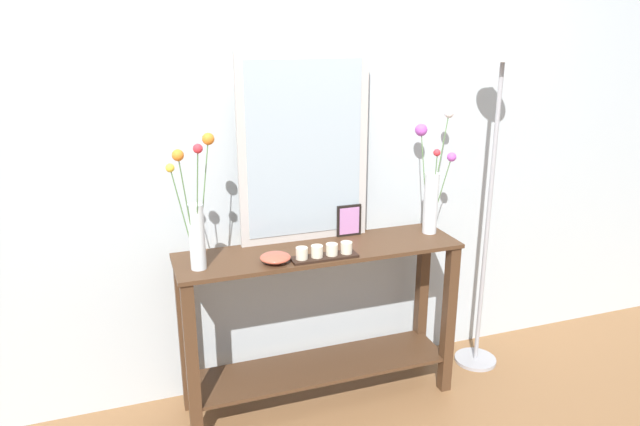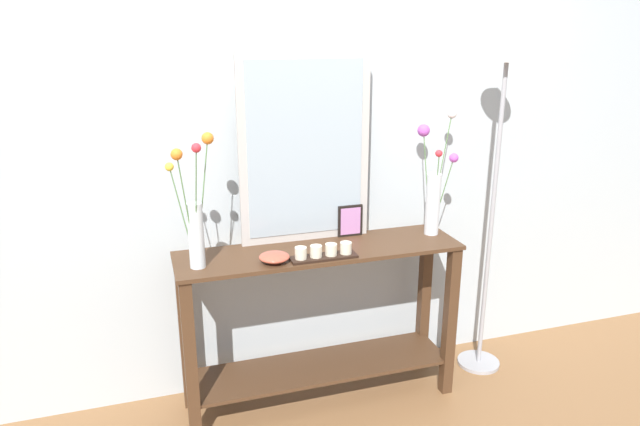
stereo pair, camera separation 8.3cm
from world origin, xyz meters
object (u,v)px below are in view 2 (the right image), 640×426
(decorative_bowl, at_px, (274,257))
(floor_lamp, at_px, (497,158))
(vase_right, at_px, (434,188))
(picture_frame_small, at_px, (350,221))
(mirror_leaning, at_px, (305,149))
(console_table, at_px, (320,312))
(tall_vase_left, at_px, (195,218))
(candle_tray, at_px, (324,253))

(decorative_bowl, height_order, floor_lamp, floor_lamp)
(vase_right, relative_size, picture_frame_small, 3.84)
(floor_lamp, bearing_deg, vase_right, 177.57)
(mirror_leaning, relative_size, vase_right, 1.47)
(picture_frame_small, xyz_separation_m, decorative_bowl, (-0.46, -0.23, -0.06))
(console_table, relative_size, vase_right, 2.21)
(mirror_leaning, bearing_deg, picture_frame_small, -5.38)
(tall_vase_left, distance_m, picture_frame_small, 0.83)
(picture_frame_small, bearing_deg, decorative_bowl, -153.14)
(mirror_leaning, distance_m, candle_tray, 0.52)
(decorative_bowl, bearing_deg, vase_right, 9.61)
(mirror_leaning, distance_m, floor_lamp, 1.03)
(tall_vase_left, height_order, candle_tray, tall_vase_left)
(picture_frame_small, distance_m, decorative_bowl, 0.52)
(picture_frame_small, bearing_deg, console_table, -147.49)
(console_table, xyz_separation_m, mirror_leaning, (-0.03, 0.15, 0.81))
(console_table, relative_size, tall_vase_left, 2.33)
(console_table, relative_size, decorative_bowl, 9.90)
(mirror_leaning, xyz_separation_m, decorative_bowl, (-0.22, -0.25, -0.44))
(floor_lamp, bearing_deg, mirror_leaning, 173.32)
(vase_right, distance_m, candle_tray, 0.71)
(decorative_bowl, bearing_deg, candle_tray, -5.28)
(console_table, height_order, decorative_bowl, decorative_bowl)
(console_table, distance_m, mirror_leaning, 0.83)
(mirror_leaning, distance_m, tall_vase_left, 0.65)
(tall_vase_left, bearing_deg, vase_right, 4.79)
(console_table, height_order, mirror_leaning, mirror_leaning)
(tall_vase_left, distance_m, candle_tray, 0.61)
(vase_right, distance_m, floor_lamp, 0.38)
(candle_tray, xyz_separation_m, decorative_bowl, (-0.23, 0.02, -0.00))
(candle_tray, xyz_separation_m, floor_lamp, (1.01, 0.16, 0.35))
(console_table, bearing_deg, candle_tray, -99.75)
(vase_right, bearing_deg, candle_tray, -165.31)
(mirror_leaning, distance_m, vase_right, 0.70)
(floor_lamp, bearing_deg, picture_frame_small, 172.93)
(decorative_bowl, bearing_deg, picture_frame_small, 26.86)
(tall_vase_left, height_order, picture_frame_small, tall_vase_left)
(console_table, xyz_separation_m, vase_right, (0.63, 0.05, 0.59))
(tall_vase_left, distance_m, floor_lamp, 1.59)
(mirror_leaning, relative_size, candle_tray, 2.94)
(tall_vase_left, height_order, decorative_bowl, tall_vase_left)
(mirror_leaning, xyz_separation_m, picture_frame_small, (0.23, -0.02, -0.38))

